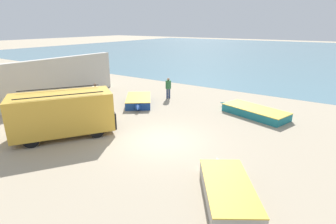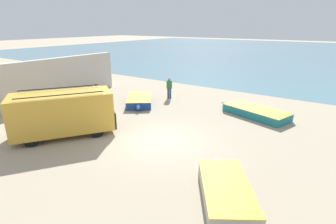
# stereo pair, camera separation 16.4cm
# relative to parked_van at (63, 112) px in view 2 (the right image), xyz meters

# --- Properties ---
(ground_plane) EXTENTS (200.00, 200.00, 0.00)m
(ground_plane) POSITION_rel_parked_van_xyz_m (4.58, 2.28, -1.24)
(ground_plane) COLOR tan
(sea_water) EXTENTS (120.00, 80.00, 0.01)m
(sea_water) POSITION_rel_parked_van_xyz_m (4.58, 54.28, -1.24)
(sea_water) COLOR slate
(sea_water) RESTS_ON ground_plane
(harbor_wall) EXTENTS (0.50, 12.10, 3.19)m
(harbor_wall) POSITION_rel_parked_van_xyz_m (-6.47, 3.28, 0.35)
(harbor_wall) COLOR #BCB7AD
(harbor_wall) RESTS_ON ground_plane
(parked_van) EXTENTS (4.47, 5.28, 2.40)m
(parked_van) POSITION_rel_parked_van_xyz_m (0.00, 0.00, 0.00)
(parked_van) COLOR gold
(parked_van) RESTS_ON ground_plane
(fishing_rowboat_0) EXTENTS (3.11, 3.92, 0.55)m
(fishing_rowboat_0) POSITION_rel_parked_van_xyz_m (9.02, -0.17, -0.97)
(fishing_rowboat_0) COLOR #ADA89E
(fishing_rowboat_0) RESTS_ON ground_plane
(fishing_rowboat_1) EXTENTS (3.26, 3.66, 0.56)m
(fishing_rowboat_1) POSITION_rel_parked_van_xyz_m (-0.41, 6.44, -0.96)
(fishing_rowboat_1) COLOR navy
(fishing_rowboat_1) RESTS_ON ground_plane
(fishing_rowboat_2) EXTENTS (5.03, 2.84, 0.52)m
(fishing_rowboat_2) POSITION_rel_parked_van_xyz_m (7.26, 8.71, -0.99)
(fishing_rowboat_2) COLOR #1E757F
(fishing_rowboat_2) RESTS_ON ground_plane
(fisherman_0) EXTENTS (0.44, 0.44, 1.67)m
(fisherman_0) POSITION_rel_parked_van_xyz_m (-2.60, 4.44, -0.24)
(fisherman_0) COLOR navy
(fisherman_0) RESTS_ON ground_plane
(fisherman_1) EXTENTS (0.43, 0.43, 1.64)m
(fisherman_1) POSITION_rel_parked_van_xyz_m (0.43, 9.09, -0.27)
(fisherman_1) COLOR navy
(fisherman_1) RESTS_ON ground_plane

